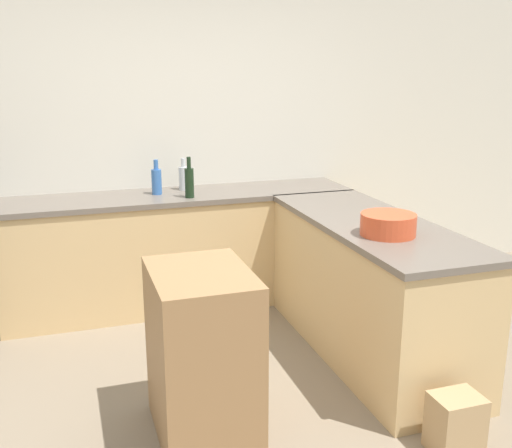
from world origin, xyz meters
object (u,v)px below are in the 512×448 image
Objects in this scene: water_bottle_blue at (157,181)px; paper_bag at (455,424)px; island_table at (202,354)px; wine_bottle_dark at (189,182)px; mixing_bowl at (388,224)px; vinegar_bottle_clear at (184,177)px.

water_bottle_blue reaches higher than paper_bag.
wine_bottle_dark is at bearing 79.78° from island_table.
mixing_bowl is at bearing -56.88° from wine_bottle_dark.
wine_bottle_dark is 0.29m from water_bottle_blue.
vinegar_bottle_clear is at bearing 80.84° from island_table.
wine_bottle_dark is (0.29, 1.61, 0.59)m from island_table.
wine_bottle_dark is 1.15× the size of water_bottle_blue.
water_bottle_blue reaches higher than vinegar_bottle_clear.
water_bottle_blue is at bearing -155.75° from vinegar_bottle_clear.
paper_bag is (1.08, -2.36, -0.87)m from water_bottle_blue.
mixing_bowl is 1.07× the size of paper_bag.
mixing_bowl is 1.21× the size of water_bottle_blue.
island_table is 2.93× the size of paper_bag.
vinegar_bottle_clear reaches higher than paper_bag.
water_bottle_blue is at bearing 114.53° from paper_bag.
paper_bag is (-0.03, -0.80, -0.82)m from mixing_bowl.
mixing_bowl is 1.28× the size of vinegar_bottle_clear.
island_table is at bearing -92.39° from water_bottle_blue.
vinegar_bottle_clear reaches higher than island_table.
mixing_bowl is at bearing 87.81° from paper_bag.
wine_bottle_dark is at bearing -93.38° from vinegar_bottle_clear.
island_table is 3.52× the size of vinegar_bottle_clear.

